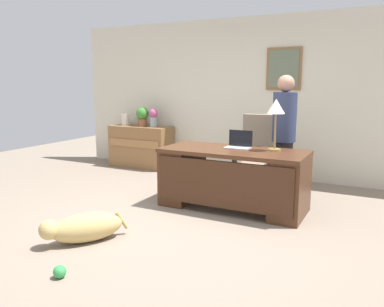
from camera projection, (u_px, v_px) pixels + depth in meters
The scene contains 14 objects.
ground_plane at pixel (181, 219), 4.64m from camera, with size 12.00×12.00×0.00m, color gray.
back_wall at pixel (253, 98), 6.67m from camera, with size 7.00×0.16×2.70m.
desk at pixel (232, 177), 4.97m from camera, with size 1.84×0.81×0.77m.
credenza at pixel (141, 146), 7.49m from camera, with size 1.22×0.50×0.79m.
armchair at pixel (259, 159), 5.74m from camera, with size 0.60×0.59×1.15m.
person_standing at pixel (284, 137), 5.27m from camera, with size 0.32×0.32×1.71m.
dog_lying at pixel (83, 228), 3.95m from camera, with size 0.67×0.78×0.30m.
laptop at pixel (239, 144), 5.05m from camera, with size 0.32×0.22×0.22m.
desk_lamp at pixel (276, 110), 4.75m from camera, with size 0.22×0.22×0.64m.
vase_with_flowers at pixel (153, 117), 7.26m from camera, with size 0.17×0.17×0.34m.
vase_empty at pixel (125, 119), 7.56m from camera, with size 0.16×0.16×0.23m, color silver.
potted_plant at pixel (142, 116), 7.37m from camera, with size 0.24×0.24×0.36m.
dog_toy_ball at pixel (60, 272), 3.23m from camera, with size 0.11×0.11×0.11m, color green.
dog_toy_bone at pixel (69, 220), 4.53m from camera, with size 0.19×0.05×0.05m, color orange.
Camera 1 is at (2.15, -3.87, 1.60)m, focal length 36.25 mm.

